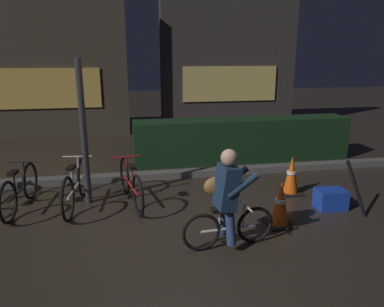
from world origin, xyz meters
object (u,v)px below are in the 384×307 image
object	(u,v)px
traffic_cone_near	(281,204)
parked_bike_center_right	(131,184)
closed_umbrella	(356,188)
blue_crate	(331,199)
traffic_cone_far	(291,176)
street_post	(84,134)
parked_bike_left_mid	(20,190)
parked_bike_center_left	(76,186)
cyclist	(227,199)

from	to	relation	value
traffic_cone_near	parked_bike_center_right	bearing A→B (deg)	150.78
parked_bike_center_right	closed_umbrella	distance (m)	3.40
parked_bike_center_right	blue_crate	distance (m)	3.11
closed_umbrella	blue_crate	bearing A→B (deg)	0.77
traffic_cone_far	blue_crate	xyz separation A→B (m)	(0.34, -0.68, -0.17)
street_post	blue_crate	world-z (taller)	street_post
parked_bike_left_mid	parked_bike_center_left	world-z (taller)	parked_bike_center_left
parked_bike_left_mid	traffic_cone_far	bearing A→B (deg)	-86.26
blue_crate	cyclist	distance (m)	2.12
blue_crate	cyclist	xyz separation A→B (m)	(-1.90, -0.82, 0.48)
cyclist	closed_umbrella	world-z (taller)	cyclist
traffic_cone_far	cyclist	xyz separation A→B (m)	(-1.56, -1.50, 0.31)
traffic_cone_near	blue_crate	world-z (taller)	traffic_cone_near
cyclist	closed_umbrella	xyz separation A→B (m)	(2.13, 0.57, -0.23)
parked_bike_left_mid	cyclist	bearing A→B (deg)	-114.91
parked_bike_left_mid	blue_crate	xyz separation A→B (m)	(4.68, -0.81, -0.17)
parked_bike_center_right	blue_crate	world-z (taller)	parked_bike_center_right
parked_bike_center_right	traffic_cone_far	xyz separation A→B (m)	(2.68, -0.04, -0.01)
parked_bike_center_left	parked_bike_center_right	distance (m)	0.84
traffic_cone_near	parked_bike_left_mid	bearing A→B (deg)	161.80
parked_bike_left_mid	closed_umbrella	world-z (taller)	closed_umbrella
cyclist	parked_bike_center_right	bearing A→B (deg)	120.32
traffic_cone_far	closed_umbrella	size ratio (longest dim) A/B	0.78
street_post	parked_bike_center_left	size ratio (longest dim) A/B	1.38
closed_umbrella	street_post	bearing A→B (deg)	31.62
traffic_cone_near	closed_umbrella	world-z (taller)	closed_umbrella
parked_bike_left_mid	parked_bike_center_left	distance (m)	0.82
parked_bike_center_left	closed_umbrella	size ratio (longest dim) A/B	1.92
parked_bike_left_mid	parked_bike_center_right	bearing A→B (deg)	-87.43
parked_bike_center_right	traffic_cone_far	distance (m)	2.68
street_post	cyclist	world-z (taller)	street_post
traffic_cone_far	closed_umbrella	xyz separation A→B (m)	(0.57, -0.93, 0.08)
traffic_cone_near	cyclist	bearing A→B (deg)	-155.04
parked_bike_center_left	closed_umbrella	world-z (taller)	closed_umbrella
parked_bike_left_mid	closed_umbrella	size ratio (longest dim) A/B	1.78
parked_bike_left_mid	closed_umbrella	xyz separation A→B (m)	(4.91, -1.06, 0.08)
street_post	traffic_cone_near	distance (m)	3.09
street_post	parked_bike_center_right	bearing A→B (deg)	-14.56
traffic_cone_near	cyclist	size ratio (longest dim) A/B	0.51
traffic_cone_far	parked_bike_left_mid	bearing A→B (deg)	178.36
blue_crate	closed_umbrella	xyz separation A→B (m)	(0.23, -0.25, 0.25)
parked_bike_left_mid	traffic_cone_near	distance (m)	3.86
blue_crate	cyclist	bearing A→B (deg)	-156.78
street_post	parked_bike_center_right	size ratio (longest dim) A/B	1.46
parked_bike_center_left	parked_bike_center_right	xyz separation A→B (m)	(0.84, -0.04, -0.01)
parked_bike_center_left	traffic_cone_near	xyz separation A→B (m)	(2.85, -1.16, -0.04)
traffic_cone_far	parked_bike_center_left	bearing A→B (deg)	178.73
closed_umbrella	traffic_cone_near	bearing A→B (deg)	54.85
street_post	parked_bike_center_right	world-z (taller)	street_post
parked_bike_center_left	parked_bike_center_right	bearing A→B (deg)	-86.51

